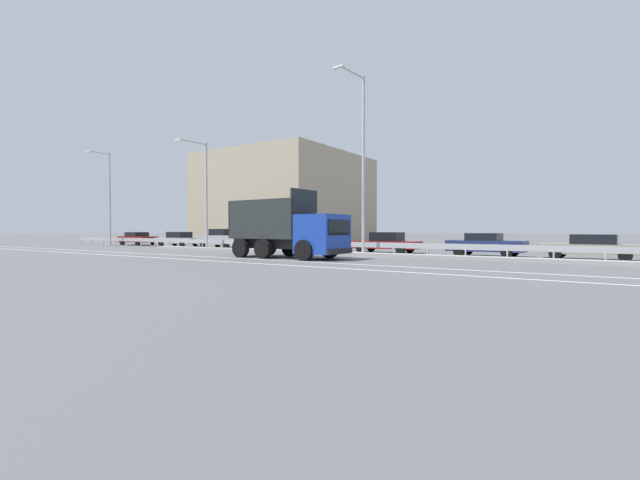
% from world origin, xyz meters
% --- Properties ---
extents(ground_plane, '(320.00, 320.00, 0.00)m').
position_xyz_m(ground_plane, '(0.00, 0.00, 0.00)').
color(ground_plane, '#565659').
extents(lane_strip_0, '(67.89, 0.16, 0.01)m').
position_xyz_m(lane_strip_0, '(-2.01, -4.00, 0.00)').
color(lane_strip_0, silver).
rests_on(lane_strip_0, ground_plane).
extents(lane_strip_1, '(67.89, 0.16, 0.01)m').
position_xyz_m(lane_strip_1, '(-2.01, -6.08, 0.00)').
color(lane_strip_1, silver).
rests_on(lane_strip_1, ground_plane).
extents(median_island, '(37.34, 1.10, 0.18)m').
position_xyz_m(median_island, '(0.00, 2.02, 0.09)').
color(median_island, gray).
rests_on(median_island, ground_plane).
extents(median_guardrail, '(67.89, 0.09, 0.78)m').
position_xyz_m(median_guardrail, '(0.00, 2.90, 0.57)').
color(median_guardrail, '#9EA0A5').
rests_on(median_guardrail, ground_plane).
extents(dump_truck, '(6.96, 2.72, 3.70)m').
position_xyz_m(dump_truck, '(-1.19, -2.21, 1.26)').
color(dump_truck, '#19389E').
rests_on(dump_truck, ground_plane).
extents(median_road_sign, '(0.74, 0.16, 2.17)m').
position_xyz_m(median_road_sign, '(-7.73, 2.02, 1.15)').
color(median_road_sign, white).
rests_on(median_road_sign, ground_plane).
extents(street_lamp_0, '(0.71, 2.25, 8.88)m').
position_xyz_m(street_lamp_0, '(-26.69, 1.89, 4.93)').
color(street_lamp_0, '#ADADB2').
rests_on(street_lamp_0, ground_plane).
extents(street_lamp_1, '(0.71, 2.69, 8.29)m').
position_xyz_m(street_lamp_1, '(-13.14, 1.72, 4.67)').
color(street_lamp_1, '#ADADB2').
rests_on(street_lamp_1, ground_plane).
extents(street_lamp_2, '(0.72, 2.71, 10.78)m').
position_xyz_m(street_lamp_2, '(0.43, 1.97, 5.95)').
color(street_lamp_2, '#ADADB2').
rests_on(street_lamp_2, ground_plane).
extents(parked_car_0, '(4.16, 2.05, 1.32)m').
position_xyz_m(parked_car_0, '(-27.15, 5.19, 0.68)').
color(parked_car_0, maroon).
rests_on(parked_car_0, ground_plane).
extents(parked_car_1, '(4.71, 1.93, 1.36)m').
position_xyz_m(parked_car_1, '(-20.67, 5.20, 0.69)').
color(parked_car_1, '#A3A3A8').
rests_on(parked_car_1, ground_plane).
extents(parked_car_2, '(4.37, 2.18, 1.63)m').
position_xyz_m(parked_car_2, '(-14.90, 5.22, 0.81)').
color(parked_car_2, '#A3A3A8').
rests_on(parked_car_2, ground_plane).
extents(parked_car_3, '(3.85, 2.06, 1.24)m').
position_xyz_m(parked_car_3, '(-9.73, 5.21, 0.64)').
color(parked_car_3, navy).
rests_on(parked_car_3, ground_plane).
extents(parked_car_4, '(3.94, 2.05, 1.30)m').
position_xyz_m(parked_car_4, '(-5.08, 5.24, 0.68)').
color(parked_car_4, '#A3A3A8').
rests_on(parked_car_4, ground_plane).
extents(parked_car_5, '(4.65, 1.88, 1.39)m').
position_xyz_m(parked_car_5, '(0.33, 5.58, 0.69)').
color(parked_car_5, maroon).
rests_on(parked_car_5, ground_plane).
extents(parked_car_6, '(4.29, 2.06, 1.36)m').
position_xyz_m(parked_car_6, '(6.82, 5.24, 0.70)').
color(parked_car_6, navy).
rests_on(parked_car_6, ground_plane).
extents(parked_car_7, '(4.88, 2.18, 1.31)m').
position_xyz_m(parked_car_7, '(12.00, 5.28, 0.67)').
color(parked_car_7, gray).
rests_on(parked_car_7, ground_plane).
extents(background_building_0, '(14.41, 15.13, 9.53)m').
position_xyz_m(background_building_0, '(-16.55, 16.37, 4.77)').
color(background_building_0, tan).
rests_on(background_building_0, ground_plane).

